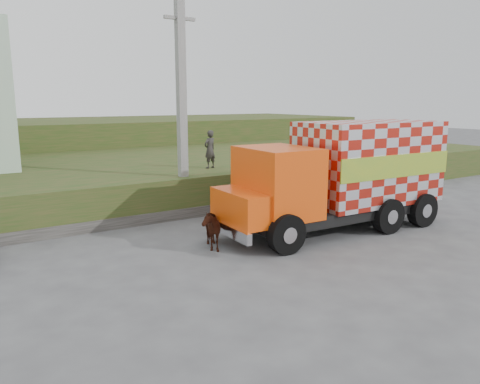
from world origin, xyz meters
TOP-DOWN VIEW (x-y plane):
  - ground at (0.00, 0.00)m, footprint 120.00×120.00m
  - embankment at (0.00, 10.00)m, footprint 40.00×12.00m
  - embankment_far at (0.00, 22.00)m, footprint 40.00×12.00m
  - retaining_strip at (-2.00, 4.20)m, footprint 16.00×0.50m
  - utility_pole at (-1.00, 4.60)m, footprint 1.20×0.30m
  - cargo_truck at (2.73, -0.08)m, footprint 8.21×3.07m
  - cow at (-2.18, 0.52)m, footprint 1.08×1.60m
  - pedestrian at (0.92, 5.96)m, footprint 0.67×0.53m

SIDE VIEW (x-z plane):
  - ground at x=0.00m, z-range 0.00..0.00m
  - retaining_strip at x=-2.00m, z-range 0.00..0.40m
  - cow at x=-2.18m, z-range 0.00..1.24m
  - embankment at x=0.00m, z-range 0.00..1.50m
  - embankment_far at x=0.00m, z-range 0.00..3.00m
  - cargo_truck at x=2.73m, z-range 0.05..3.68m
  - pedestrian at x=0.92m, z-range 1.50..3.10m
  - utility_pole at x=-1.00m, z-range 0.08..8.07m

